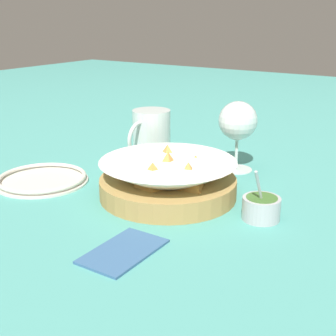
{
  "coord_description": "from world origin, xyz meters",
  "views": [
    {
      "loc": [
        0.66,
        0.45,
        0.34
      ],
      "look_at": [
        -0.04,
        -0.01,
        0.06
      ],
      "focal_mm": 50.0,
      "sensor_mm": 36.0,
      "label": 1
    }
  ],
  "objects_px": {
    "food_basket": "(169,180)",
    "side_plate": "(42,179)",
    "wine_glass": "(238,123)",
    "beer_mug": "(151,137)",
    "sauce_cup": "(261,207)"
  },
  "relations": [
    {
      "from": "food_basket",
      "to": "beer_mug",
      "type": "bearing_deg",
      "value": -136.43
    },
    {
      "from": "side_plate",
      "to": "wine_glass",
      "type": "bearing_deg",
      "value": 134.96
    },
    {
      "from": "sauce_cup",
      "to": "beer_mug",
      "type": "distance_m",
      "value": 0.4
    },
    {
      "from": "wine_glass",
      "to": "sauce_cup",
      "type": "bearing_deg",
      "value": 34.96
    },
    {
      "from": "food_basket",
      "to": "wine_glass",
      "type": "xyz_separation_m",
      "value": [
        -0.22,
        0.04,
        0.07
      ]
    },
    {
      "from": "food_basket",
      "to": "beer_mug",
      "type": "height_order",
      "value": "beer_mug"
    },
    {
      "from": "sauce_cup",
      "to": "side_plate",
      "type": "bearing_deg",
      "value": -79.78
    },
    {
      "from": "wine_glass",
      "to": "beer_mug",
      "type": "height_order",
      "value": "wine_glass"
    },
    {
      "from": "food_basket",
      "to": "side_plate",
      "type": "bearing_deg",
      "value": -72.88
    },
    {
      "from": "beer_mug",
      "to": "side_plate",
      "type": "bearing_deg",
      "value": -20.6
    },
    {
      "from": "wine_glass",
      "to": "beer_mug",
      "type": "bearing_deg",
      "value": -78.11
    },
    {
      "from": "side_plate",
      "to": "beer_mug",
      "type": "bearing_deg",
      "value": 159.4
    },
    {
      "from": "sauce_cup",
      "to": "beer_mug",
      "type": "bearing_deg",
      "value": -116.21
    },
    {
      "from": "food_basket",
      "to": "wine_glass",
      "type": "bearing_deg",
      "value": 170.53
    },
    {
      "from": "food_basket",
      "to": "side_plate",
      "type": "xyz_separation_m",
      "value": [
        0.08,
        -0.26,
        -0.03
      ]
    }
  ]
}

